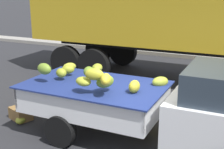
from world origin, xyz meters
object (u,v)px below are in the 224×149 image
Objects in this scene: semi_trailer at (217,3)px; fallen_banana_bunch_near_tailgate at (21,120)px; pickup_truck at (193,109)px; produce_crate at (21,114)px.

fallen_banana_bunch_near_tailgate is at bearing -126.05° from semi_trailer.
pickup_truck is at bearing -86.48° from semi_trailer.
semi_trailer is 6.42m from fallen_banana_bunch_near_tailgate.
pickup_truck is at bearing 2.04° from produce_crate.
pickup_truck is 4.77m from semi_trailer.
produce_crate is (-3.66, -4.61, -2.40)m from semi_trailer.
produce_crate is at bearing -177.68° from pickup_truck.
fallen_banana_bunch_near_tailgate is (-3.51, -4.78, -2.46)m from semi_trailer.
produce_crate is at bearing 130.01° from fallen_banana_bunch_near_tailgate.
semi_trailer is at bearing 53.68° from fallen_banana_bunch_near_tailgate.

